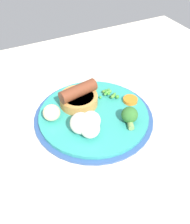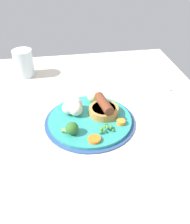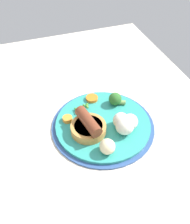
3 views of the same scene
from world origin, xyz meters
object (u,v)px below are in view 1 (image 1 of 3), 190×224
at_px(broccoli_floret_near, 130,115).
at_px(dinner_plate, 94,116).
at_px(carrot_slice_2, 130,100).
at_px(potato_chunk_0, 52,113).
at_px(carrot_slice_1, 92,86).
at_px(pea_pile, 109,93).
at_px(sausage_pudding, 79,97).
at_px(cauliflower_floret, 87,124).

bearing_deg(broccoli_floret_near, dinner_plate, 66.72).
xyz_separation_m(broccoli_floret_near, carrot_slice_2, (-0.04, -0.06, -0.01)).
xyz_separation_m(potato_chunk_0, carrot_slice_1, (-0.14, -0.07, -0.01)).
xyz_separation_m(dinner_plate, broccoli_floret_near, (-0.06, 0.06, 0.03)).
height_order(potato_chunk_0, carrot_slice_1, potato_chunk_0).
xyz_separation_m(dinner_plate, pea_pile, (-0.06, -0.04, 0.02)).
height_order(sausage_pudding, carrot_slice_1, sausage_pudding).
bearing_deg(broccoli_floret_near, carrot_slice_2, -12.43).
relative_size(dinner_plate, pea_pile, 6.18).
xyz_separation_m(dinner_plate, sausage_pudding, (0.02, -0.05, 0.03)).
distance_m(cauliflower_floret, carrot_slice_2, 0.15).
bearing_deg(broccoli_floret_near, potato_chunk_0, 83.23).
relative_size(sausage_pudding, cauliflower_floret, 1.41).
height_order(sausage_pudding, cauliflower_floret, sausage_pudding).
xyz_separation_m(sausage_pudding, pea_pile, (-0.08, 0.01, -0.01)).
distance_m(pea_pile, broccoli_floret_near, 0.10).
relative_size(sausage_pudding, broccoli_floret_near, 1.95).
distance_m(dinner_plate, carrot_slice_1, 0.10).
bearing_deg(pea_pile, dinner_plate, 31.21).
xyz_separation_m(dinner_plate, carrot_slice_2, (-0.10, 0.00, 0.01)).
relative_size(sausage_pudding, potato_chunk_0, 2.44).
xyz_separation_m(pea_pile, potato_chunk_0, (0.16, 0.01, 0.01)).
bearing_deg(pea_pile, carrot_slice_2, 132.35).
bearing_deg(carrot_slice_1, potato_chunk_0, 25.84).
xyz_separation_m(sausage_pudding, cauliflower_floret, (0.02, 0.10, 0.00)).
height_order(cauliflower_floret, carrot_slice_2, cauliflower_floret).
bearing_deg(cauliflower_floret, carrot_slice_2, -162.46).
bearing_deg(cauliflower_floret, carrot_slice_1, -120.48).
distance_m(dinner_plate, cauliflower_floret, 0.07).
bearing_deg(cauliflower_floret, pea_pile, -140.54).
bearing_deg(potato_chunk_0, dinner_plate, 165.51).
distance_m(sausage_pudding, carrot_slice_1, 0.07).
relative_size(dinner_plate, carrot_slice_1, 10.51).
relative_size(sausage_pudding, pea_pile, 2.12).
bearing_deg(pea_pile, potato_chunk_0, 5.22).
height_order(dinner_plate, carrot_slice_2, carrot_slice_2).
height_order(dinner_plate, potato_chunk_0, potato_chunk_0).
distance_m(sausage_pudding, pea_pile, 0.08).
relative_size(dinner_plate, potato_chunk_0, 7.12).
bearing_deg(dinner_plate, cauliflower_floret, 49.53).
bearing_deg(carrot_slice_1, sausage_pudding, 36.14).
xyz_separation_m(cauliflower_floret, carrot_slice_1, (-0.08, -0.14, -0.02)).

